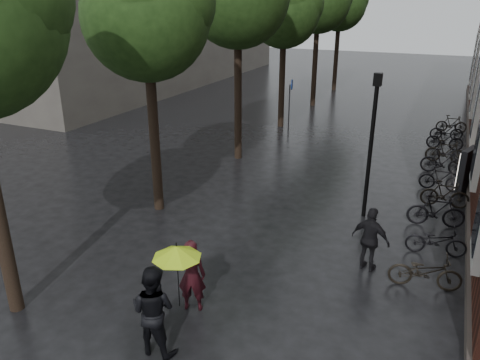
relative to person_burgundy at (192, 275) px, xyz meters
The scene contains 9 objects.
street_trees 14.77m from the person_burgundy, 105.55° to the left, with size 4.33×34.03×8.91m.
person_burgundy is the anchor object (origin of this frame).
person_black 1.50m from the person_burgundy, 89.77° to the right, with size 0.94×0.73×1.93m, color black.
lime_umbrella 1.16m from the person_burgundy, 83.87° to the right, with size 1.04×1.04×1.54m.
pedestrian_walking 4.75m from the person_burgundy, 44.99° to the left, with size 1.03×0.43×1.75m, color black.
parked_bicycles 11.62m from the person_burgundy, 65.39° to the left, with size 1.94×16.50×1.04m.
ad_lightbox 11.57m from the person_burgundy, 61.09° to the left, with size 0.26×1.11×1.68m.
lamp_post 7.35m from the person_burgundy, 67.98° to the left, with size 0.24×0.24×4.63m.
cycle_sign 15.00m from the person_burgundy, 100.39° to the left, with size 0.15×0.52×2.89m.
Camera 1 is at (4.39, -5.03, 6.68)m, focal length 35.00 mm.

